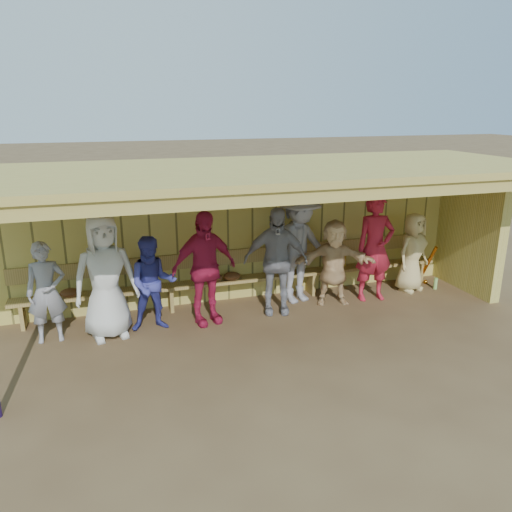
{
  "coord_description": "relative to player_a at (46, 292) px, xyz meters",
  "views": [
    {
      "loc": [
        -2.31,
        -6.89,
        3.34
      ],
      "look_at": [
        0.0,
        0.35,
        1.05
      ],
      "focal_mm": 35.0,
      "sensor_mm": 36.0,
      "label": 1
    }
  ],
  "objects": [
    {
      "name": "player_c",
      "position": [
        1.51,
        -0.06,
        -0.01
      ],
      "size": [
        0.75,
        0.6,
        1.49
      ],
      "primitive_type": "imported",
      "rotation": [
        0.0,
        0.0,
        -0.05
      ],
      "color": "#373B99",
      "rests_on": "ground"
    },
    {
      "name": "ground",
      "position": [
        3.15,
        -0.47,
        -0.75
      ],
      "size": [
        90.0,
        90.0,
        0.0
      ],
      "primitive_type": "plane",
      "color": "brown",
      "rests_on": "ground"
    },
    {
      "name": "player_b",
      "position": [
        0.83,
        -0.12,
        0.19
      ],
      "size": [
        1.01,
        0.76,
        1.88
      ],
      "primitive_type": "imported",
      "rotation": [
        0.0,
        0.0,
        0.18
      ],
      "color": "silver",
      "rests_on": "ground"
    },
    {
      "name": "bench",
      "position": [
        3.15,
        0.65,
        -0.23
      ],
      "size": [
        7.6,
        0.34,
        0.93
      ],
      "color": "#A68B47",
      "rests_on": "ground"
    },
    {
      "name": "player_d",
      "position": [
        2.32,
        -0.06,
        0.16
      ],
      "size": [
        1.14,
        0.68,
        1.83
      ],
      "primitive_type": "imported",
      "rotation": [
        0.0,
        0.0,
        0.24
      ],
      "color": "#B51D44",
      "rests_on": "ground"
    },
    {
      "name": "player_a",
      "position": [
        0.0,
        0.0,
        0.0
      ],
      "size": [
        0.57,
        0.39,
        1.51
      ],
      "primitive_type": "imported",
      "rotation": [
        0.0,
        0.0,
        0.05
      ],
      "color": "gray",
      "rests_on": "ground"
    },
    {
      "name": "dugout_structure",
      "position": [
        3.54,
        0.22,
        0.94
      ],
      "size": [
        8.8,
        3.2,
        2.5
      ],
      "color": "#C4B554",
      "rests_on": "ground"
    },
    {
      "name": "player_e",
      "position": [
        4.07,
        0.34,
        0.24
      ],
      "size": [
        1.42,
        1.01,
        1.98
      ],
      "primitive_type": "imported",
      "rotation": [
        0.0,
        0.0,
        0.23
      ],
      "color": "gray",
      "rests_on": "ground"
    },
    {
      "name": "player_extra",
      "position": [
        3.52,
        -0.01,
        0.14
      ],
      "size": [
        1.13,
        0.69,
        1.8
      ],
      "primitive_type": "imported",
      "rotation": [
        0.0,
        0.0,
        -0.25
      ],
      "color": "gray",
      "rests_on": "ground"
    },
    {
      "name": "player_g",
      "position": [
        5.39,
        0.03,
        0.2
      ],
      "size": [
        0.73,
        0.51,
        1.9
      ],
      "primitive_type": "imported",
      "rotation": [
        0.0,
        0.0,
        -0.08
      ],
      "color": "#AD1B2F",
      "rests_on": "ground"
    },
    {
      "name": "player_h",
      "position": [
        6.3,
        0.2,
        -0.01
      ],
      "size": [
        0.84,
        0.68,
        1.48
      ],
      "primitive_type": "imported",
      "rotation": [
        0.0,
        0.0,
        0.34
      ],
      "color": "#D2BB76",
      "rests_on": "ground"
    },
    {
      "name": "dugout_equipment",
      "position": [
        2.79,
        0.52,
        -0.26
      ],
      "size": [
        6.74,
        0.62,
        0.8
      ],
      "color": "orange",
      "rests_on": "ground"
    },
    {
      "name": "player_f",
      "position": [
        4.62,
        0.07,
        -0.01
      ],
      "size": [
        1.46,
        0.8,
        1.5
      ],
      "primitive_type": "imported",
      "rotation": [
        0.0,
        0.0,
        -0.27
      ],
      "color": "#DFB57D",
      "rests_on": "ground"
    }
  ]
}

